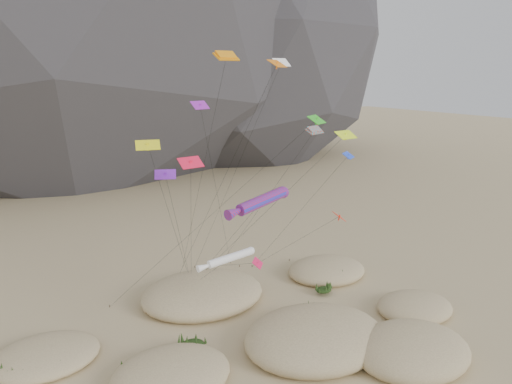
% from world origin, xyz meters
% --- Properties ---
extents(ground, '(500.00, 500.00, 0.00)m').
position_xyz_m(ground, '(0.00, 0.00, 0.00)').
color(ground, '#CCB789').
rests_on(ground, ground).
extents(dunes, '(46.74, 36.95, 3.90)m').
position_xyz_m(dunes, '(-1.77, 3.70, 0.73)').
color(dunes, '#CCB789').
rests_on(dunes, ground).
extents(dune_grass, '(42.91, 29.46, 1.56)m').
position_xyz_m(dune_grass, '(-1.15, 3.68, 0.84)').
color(dune_grass, black).
rests_on(dune_grass, ground).
extents(kite_stakes, '(26.08, 5.74, 0.30)m').
position_xyz_m(kite_stakes, '(2.51, 23.22, 0.15)').
color(kite_stakes, '#3F2D1E').
rests_on(kite_stakes, ground).
extents(rainbow_tube_kite, '(8.81, 16.78, 14.61)m').
position_xyz_m(rainbow_tube_kite, '(0.76, 8.68, 13.61)').
color(rainbow_tube_kite, red).
rests_on(rainbow_tube_kite, ground).
extents(white_tube_kite, '(6.32, 15.44, 9.83)m').
position_xyz_m(white_tube_kite, '(-4.23, 6.53, 9.19)').
color(white_tube_kite, white).
rests_on(white_tube_kite, ground).
extents(orange_parafoil, '(2.98, 15.34, 28.52)m').
position_xyz_m(orange_parafoil, '(-0.34, 13.62, 27.67)').
color(orange_parafoil, orange).
rests_on(orange_parafoil, ground).
extents(multi_parafoil, '(5.21, 16.35, 20.56)m').
position_xyz_m(multi_parafoil, '(9.30, 11.21, 19.85)').
color(multi_parafoil, '#FC371A').
rests_on(multi_parafoil, ground).
extents(delta_kites, '(25.58, 21.86, 27.78)m').
position_xyz_m(delta_kites, '(2.42, 10.95, 18.85)').
color(delta_kites, blue).
rests_on(delta_kites, ground).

